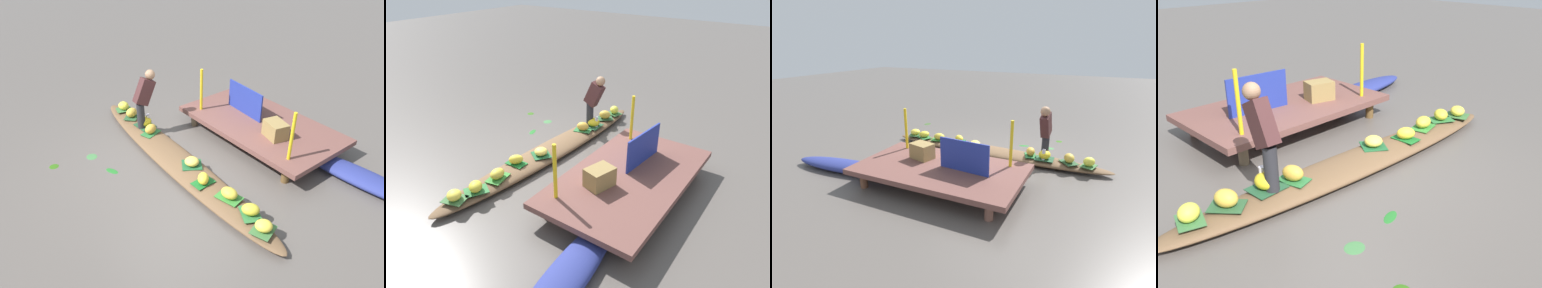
% 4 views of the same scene
% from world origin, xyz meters
% --- Properties ---
extents(canal_water, '(40.00, 40.00, 0.00)m').
position_xyz_m(canal_water, '(0.00, 0.00, 0.00)').
color(canal_water, '#5B544F').
rests_on(canal_water, ground).
extents(dock_platform, '(3.20, 1.80, 0.39)m').
position_xyz_m(dock_platform, '(0.31, 1.93, 0.33)').
color(dock_platform, brown).
rests_on(dock_platform, ground).
extents(vendor_boat, '(5.57, 0.97, 0.19)m').
position_xyz_m(vendor_boat, '(0.00, 0.00, 0.10)').
color(vendor_boat, brown).
rests_on(vendor_boat, ground).
extents(moored_boat, '(2.65, 0.77, 0.22)m').
position_xyz_m(moored_boat, '(2.43, 2.22, 0.11)').
color(moored_boat, navy).
rests_on(moored_boat, ground).
extents(leaf_mat_0, '(0.39, 0.43, 0.01)m').
position_xyz_m(leaf_mat_0, '(2.29, -0.12, 0.20)').
color(leaf_mat_0, '#3C6D3A').
rests_on(leaf_mat_0, vendor_boat).
extents(banana_bunch_0, '(0.34, 0.34, 0.16)m').
position_xyz_m(banana_bunch_0, '(2.29, -0.12, 0.27)').
color(banana_bunch_0, yellow).
rests_on(banana_bunch_0, vendor_boat).
extents(leaf_mat_1, '(0.45, 0.36, 0.01)m').
position_xyz_m(leaf_mat_1, '(1.46, -0.02, 0.20)').
color(leaf_mat_1, '#378533').
rests_on(leaf_mat_1, vendor_boat).
extents(banana_bunch_1, '(0.32, 0.26, 0.17)m').
position_xyz_m(banana_bunch_1, '(1.46, -0.02, 0.28)').
color(banana_bunch_1, gold).
rests_on(banana_bunch_1, vendor_boat).
extents(leaf_mat_2, '(0.47, 0.48, 0.01)m').
position_xyz_m(leaf_mat_2, '(0.40, 0.06, 0.20)').
color(leaf_mat_2, '#1F5B31').
rests_on(leaf_mat_2, vendor_boat).
extents(banana_bunch_2, '(0.34, 0.34, 0.15)m').
position_xyz_m(banana_bunch_2, '(0.40, 0.06, 0.27)').
color(banana_bunch_2, '#F9D653').
rests_on(banana_bunch_2, vendor_boat).
extents(leaf_mat_3, '(0.25, 0.38, 0.01)m').
position_xyz_m(leaf_mat_3, '(0.92, -0.10, 0.20)').
color(leaf_mat_3, '#1A6828').
rests_on(leaf_mat_3, vendor_boat).
extents(banana_bunch_3, '(0.32, 0.31, 0.17)m').
position_xyz_m(banana_bunch_3, '(0.92, -0.10, 0.28)').
color(banana_bunch_3, yellow).
rests_on(banana_bunch_3, vendor_boat).
extents(leaf_mat_4, '(0.34, 0.43, 0.01)m').
position_xyz_m(leaf_mat_4, '(-0.99, 0.09, 0.20)').
color(leaf_mat_4, '#2B7038').
rests_on(leaf_mat_4, vendor_boat).
extents(banana_bunch_4, '(0.27, 0.32, 0.19)m').
position_xyz_m(banana_bunch_4, '(-0.99, 0.09, 0.29)').
color(banana_bunch_4, gold).
rests_on(banana_bunch_4, vendor_boat).
extents(leaf_mat_5, '(0.47, 0.43, 0.01)m').
position_xyz_m(leaf_mat_5, '(1.94, -0.02, 0.20)').
color(leaf_mat_5, '#307238').
rests_on(leaf_mat_5, vendor_boat).
extents(banana_bunch_5, '(0.35, 0.34, 0.17)m').
position_xyz_m(banana_bunch_5, '(1.94, -0.02, 0.28)').
color(banana_bunch_5, gold).
rests_on(banana_bunch_5, vendor_boat).
extents(leaf_mat_6, '(0.46, 0.46, 0.01)m').
position_xyz_m(leaf_mat_6, '(-1.84, 0.15, 0.20)').
color(leaf_mat_6, '#2D5832').
rests_on(leaf_mat_6, vendor_boat).
extents(banana_bunch_6, '(0.30, 0.33, 0.20)m').
position_xyz_m(banana_bunch_6, '(-1.84, 0.15, 0.29)').
color(banana_bunch_6, gold).
rests_on(banana_bunch_6, vendor_boat).
extents(leaf_mat_7, '(0.42, 0.35, 0.01)m').
position_xyz_m(leaf_mat_7, '(-1.32, 0.16, 0.20)').
color(leaf_mat_7, '#245334').
rests_on(leaf_mat_7, vendor_boat).
extents(banana_bunch_7, '(0.27, 0.30, 0.19)m').
position_xyz_m(banana_bunch_7, '(-1.32, 0.16, 0.29)').
color(banana_bunch_7, yellow).
rests_on(banana_bunch_7, vendor_boat).
extents(leaf_mat_8, '(0.35, 0.40, 0.01)m').
position_xyz_m(leaf_mat_8, '(-2.24, 0.17, 0.20)').
color(leaf_mat_8, '#3C713D').
rests_on(leaf_mat_8, vendor_boat).
extents(banana_bunch_8, '(0.31, 0.30, 0.19)m').
position_xyz_m(banana_bunch_8, '(-2.24, 0.17, 0.29)').
color(banana_bunch_8, '#E7E243').
rests_on(banana_bunch_8, vendor_boat).
extents(vendor_person, '(0.21, 0.50, 1.21)m').
position_xyz_m(vendor_person, '(-1.30, 0.18, 0.88)').
color(vendor_person, '#28282D').
rests_on(vendor_person, vendor_boat).
extents(water_bottle, '(0.07, 0.07, 0.25)m').
position_xyz_m(water_bottle, '(-1.31, 0.24, 0.31)').
color(water_bottle, silver).
rests_on(water_bottle, vendor_boat).
extents(market_banner, '(1.02, 0.12, 0.59)m').
position_xyz_m(market_banner, '(-0.19, 1.93, 0.68)').
color(market_banner, '#233396').
rests_on(market_banner, dock_platform).
extents(railing_post_west, '(0.06, 0.06, 0.91)m').
position_xyz_m(railing_post_west, '(-0.89, 1.33, 0.84)').
color(railing_post_west, yellow).
rests_on(railing_post_west, dock_platform).
extents(railing_post_east, '(0.06, 0.06, 0.91)m').
position_xyz_m(railing_post_east, '(1.51, 1.33, 0.84)').
color(railing_post_east, yellow).
rests_on(railing_post_east, dock_platform).
extents(produce_crate, '(0.51, 0.42, 0.32)m').
position_xyz_m(produce_crate, '(0.86, 1.70, 0.55)').
color(produce_crate, olive).
rests_on(produce_crate, dock_platform).
extents(drifting_plant_0, '(0.29, 0.21, 0.01)m').
position_xyz_m(drifting_plant_0, '(-0.56, -1.04, 0.00)').
color(drifting_plant_0, '#236F28').
rests_on(drifting_plant_0, ground).
extents(drifting_plant_1, '(0.23, 0.31, 0.01)m').
position_xyz_m(drifting_plant_1, '(2.98, -1.83, 0.00)').
color(drifting_plant_1, '#3D5D2C').
rests_on(drifting_plant_1, ground).
extents(drifting_plant_2, '(0.21, 0.22, 0.01)m').
position_xyz_m(drifting_plant_2, '(-1.35, -1.83, 0.00)').
color(drifting_plant_2, '#2F6315').
rests_on(drifting_plant_2, ground).
extents(drifting_plant_3, '(0.22, 0.20, 0.01)m').
position_xyz_m(drifting_plant_3, '(-1.21, -1.13, 0.00)').
color(drifting_plant_3, '#417A42').
rests_on(drifting_plant_3, ground).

